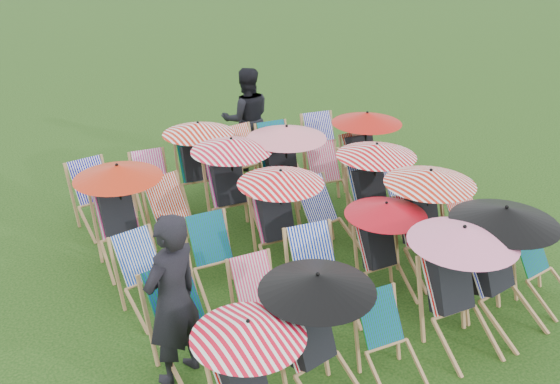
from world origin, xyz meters
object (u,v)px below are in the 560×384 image
deckchair_0 (252,381)px  deckchair_29 (325,146)px  person_rear (247,119)px  person_left (173,300)px  deckchair_5 (546,270)px

deckchair_0 → deckchair_29: (4.08, 4.60, -0.14)m
person_rear → deckchair_0: bearing=80.5°
deckchair_0 → person_rear: size_ratio=0.66×
deckchair_0 → deckchair_29: bearing=39.1°
person_left → deckchair_29: bearing=-163.0°
deckchair_0 → person_rear: bearing=52.0°
deckchair_5 → person_left: bearing=161.4°
deckchair_0 → deckchair_5: size_ratio=1.44×
deckchair_0 → person_rear: 6.29m
deckchair_5 → person_rear: 5.63m
deckchair_5 → deckchair_29: size_ratio=0.82×
deckchair_0 → deckchair_5: deckchair_0 is taller
deckchair_29 → deckchair_5: bearing=-79.4°
deckchair_29 → deckchair_0: bearing=-120.4°
deckchair_0 → deckchair_5: 4.04m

